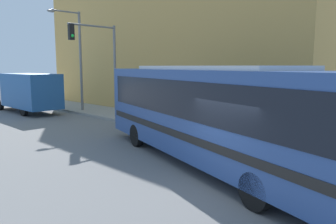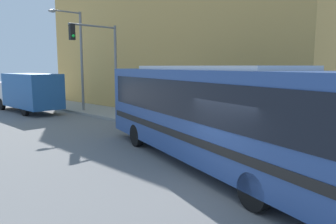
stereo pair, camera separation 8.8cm
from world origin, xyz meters
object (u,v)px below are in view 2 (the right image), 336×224
Objects in this scene: pedestrian_near_corner at (131,101)px; delivery_truck at (28,91)px; city_bus at (210,110)px; fire_hydrant at (202,124)px; parking_meter at (141,107)px; street_lamp at (78,53)px; traffic_light_pole at (101,55)px.

delivery_truck is at bearing 124.40° from pedestrian_near_corner.
city_bus is at bearing -116.50° from pedestrian_near_corner.
parking_meter reaches higher than fire_hydrant.
fire_hydrant is 0.66× the size of parking_meter.
delivery_truck is at bearing 103.46° from city_bus.
fire_hydrant is 12.20m from street_lamp.
street_lamp reaches higher than parking_meter.
fire_hydrant is at bearing -103.31° from pedestrian_near_corner.
delivery_truck is at bearing 100.46° from fire_hydrant.
city_bus is 15.63m from street_lamp.
pedestrian_near_corner is at bearing -62.49° from street_lamp.
street_lamp is at bearing -48.21° from delivery_truck.
traffic_light_pole is 4.66× the size of parking_meter.
traffic_light_pole reaches higher than delivery_truck.
parking_meter is 7.73m from street_lamp.
city_bus is 2.16× the size of traffic_light_pole.
traffic_light_pole reaches higher than fire_hydrant.
pedestrian_near_corner reaches higher than parking_meter.
delivery_truck is 1.34× the size of traffic_light_pole.
traffic_light_pole is at bearing 97.19° from fire_hydrant.
city_bus is 1.61× the size of delivery_truck.
fire_hydrant is (3.76, 3.41, -1.40)m from city_bus.
street_lamp is 5.42m from pedestrian_near_corner.
city_bus is 8.94m from parking_meter.
fire_hydrant is at bearing -90.00° from parking_meter.
traffic_light_pole is 0.81× the size of street_lamp.
pedestrian_near_corner is (4.54, -6.63, -0.61)m from delivery_truck.
city_bus is at bearing -103.81° from street_lamp.
fire_hydrant is 8.12m from traffic_light_pole.
street_lamp is at bearing 117.51° from pedestrian_near_corner.
traffic_light_pole is 4.15m from parking_meter.
pedestrian_near_corner is at bearing 80.42° from city_bus.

